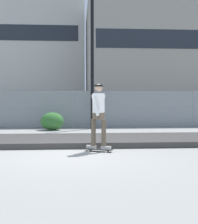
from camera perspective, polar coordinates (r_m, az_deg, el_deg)
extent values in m
plane|color=gray|center=(8.09, -5.65, -8.08)|extent=(120.00, 120.00, 0.00)
cube|color=#3D3A38|center=(10.26, -5.28, -5.28)|extent=(14.55, 2.52, 0.18)
cube|color=black|center=(8.62, -0.08, -6.97)|extent=(0.81, 0.51, 0.02)
cylinder|color=silver|center=(8.63, 1.76, -7.21)|extent=(0.06, 0.05, 0.05)
cylinder|color=silver|center=(8.46, 1.37, -7.40)|extent=(0.06, 0.05, 0.05)
cylinder|color=silver|center=(8.81, -1.47, -7.01)|extent=(0.06, 0.05, 0.05)
cylinder|color=silver|center=(8.64, -1.92, -7.19)|extent=(0.06, 0.05, 0.05)
cube|color=#99999E|center=(8.54, 1.56, -7.17)|extent=(0.10, 0.15, 0.01)
cube|color=#99999E|center=(8.72, -1.70, -6.96)|extent=(0.10, 0.15, 0.01)
cube|color=#B2ADA8|center=(8.54, 1.31, -6.71)|extent=(0.30, 0.21, 0.09)
cube|color=#B2ADA8|center=(8.69, -1.45, -6.54)|extent=(0.30, 0.21, 0.09)
cylinder|color=brown|center=(8.51, 0.89, -3.88)|extent=(0.13, 0.13, 0.75)
cylinder|color=brown|center=(8.61, -1.04, -3.80)|extent=(0.13, 0.13, 0.75)
cube|color=brown|center=(8.52, -0.08, -0.73)|extent=(0.36, 0.41, 0.18)
cube|color=white|center=(8.50, -0.08, 1.70)|extent=(0.36, 0.44, 0.54)
cylinder|color=white|center=(8.74, 0.48, 1.33)|extent=(0.25, 0.18, 0.58)
cylinder|color=white|center=(8.28, -0.68, 1.25)|extent=(0.25, 0.18, 0.58)
sphere|color=tan|center=(8.51, -0.08, 4.56)|extent=(0.21, 0.21, 0.21)
cylinder|color=black|center=(8.51, -0.08, 4.95)|extent=(0.24, 0.24, 0.05)
cylinder|color=gray|center=(15.31, -4.85, 0.49)|extent=(0.06, 0.06, 1.85)
cylinder|color=gray|center=(16.42, 17.30, 0.53)|extent=(0.06, 0.06, 1.85)
cylinder|color=gray|center=(15.30, -4.86, 3.80)|extent=(24.76, 0.04, 0.04)
cylinder|color=gray|center=(15.30, -4.85, 0.84)|extent=(24.76, 0.04, 0.04)
cylinder|color=gray|center=(15.36, -4.83, -2.74)|extent=(24.76, 0.04, 0.04)
cube|color=gray|center=(15.31, -4.85, 0.49)|extent=(24.76, 0.01, 1.85)
cylinder|color=black|center=(14.87, -1.28, 9.14)|extent=(0.16, 0.16, 6.36)
cube|color=maroon|center=(18.70, -14.47, 0.03)|extent=(4.47, 1.98, 0.70)
cube|color=#23282D|center=(18.71, -15.10, 2.08)|extent=(2.26, 1.69, 0.64)
cylinder|color=black|center=(19.42, -10.11, -0.87)|extent=(0.65, 0.27, 0.64)
cylinder|color=black|center=(17.72, -10.48, -1.21)|extent=(0.65, 0.27, 0.64)
cylinder|color=black|center=(19.79, -18.01, -0.89)|extent=(0.65, 0.27, 0.64)
cube|color=silver|center=(18.89, 6.63, 0.12)|extent=(4.43, 1.86, 0.70)
cube|color=#23282D|center=(18.83, 6.04, 2.16)|extent=(2.22, 1.63, 0.64)
cylinder|color=black|center=(20.01, 10.07, -0.76)|extent=(0.64, 0.25, 0.64)
cylinder|color=black|center=(18.35, 11.28, -1.08)|extent=(0.64, 0.25, 0.64)
cylinder|color=black|center=(19.57, 2.26, -0.80)|extent=(0.64, 0.25, 0.64)
cylinder|color=black|center=(17.87, 2.78, -1.13)|extent=(0.64, 0.25, 0.64)
cylinder|color=black|center=(20.76, 16.74, -0.71)|extent=(0.64, 0.25, 0.64)
cube|color=#B2AFA8|center=(57.35, -15.65, 10.59)|extent=(24.99, 12.64, 18.98)
cube|color=#1E232B|center=(51.62, -17.15, 14.03)|extent=(22.99, 0.04, 2.50)
cube|color=gray|center=(49.00, 11.62, 9.63)|extent=(23.13, 13.56, 14.95)
cube|color=#1E232B|center=(42.83, 14.15, 13.04)|extent=(21.28, 0.04, 2.50)
ellipsoid|color=#336B2D|center=(14.39, -8.74, -1.71)|extent=(1.07, 0.87, 0.83)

